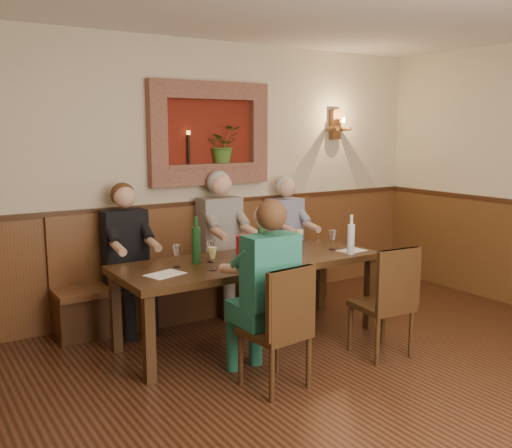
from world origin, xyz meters
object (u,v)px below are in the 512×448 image
(chair_near_left, at_px, (276,352))
(water_bottle, at_px, (351,238))
(spittoon_bucket, at_px, (247,248))
(wine_bottle_green_b, at_px, (196,244))
(dining_table, at_px, (250,267))
(bench, at_px, (202,281))
(person_chair_front, at_px, (264,307))
(person_bench_mid, at_px, (224,254))
(person_bench_right, at_px, (289,249))
(person_bench_left, at_px, (129,270))
(chair_near_right, at_px, (382,323))
(wine_bottle_green_a, at_px, (261,241))

(chair_near_left, distance_m, water_bottle, 1.53)
(spittoon_bucket, xyz_separation_m, wine_bottle_green_b, (-0.42, 0.15, 0.06))
(dining_table, relative_size, bench, 0.80)
(person_chair_front, xyz_separation_m, spittoon_bucket, (0.31, 0.73, 0.28))
(bench, bearing_deg, person_bench_mid, -26.75)
(person_bench_right, xyz_separation_m, water_bottle, (-0.15, -1.17, 0.33))
(person_bench_right, distance_m, wine_bottle_green_b, 1.73)
(person_chair_front, distance_m, water_bottle, 1.38)
(person_bench_left, relative_size, spittoon_bucket, 6.24)
(bench, distance_m, wine_bottle_green_b, 1.13)
(person_bench_mid, bearing_deg, spittoon_bucket, -106.77)
(person_chair_front, distance_m, wine_bottle_green_b, 0.95)
(chair_near_right, height_order, person_bench_right, person_bench_right)
(bench, bearing_deg, person_bench_left, -172.68)
(person_bench_left, bearing_deg, person_chair_front, -74.31)
(chair_near_right, relative_size, wine_bottle_green_a, 2.57)
(person_bench_mid, bearing_deg, person_chair_front, -109.67)
(wine_bottle_green_b, bearing_deg, person_bench_mid, 46.75)
(bench, distance_m, chair_near_left, 1.92)
(dining_table, distance_m, water_bottle, 0.98)
(spittoon_bucket, bearing_deg, person_bench_mid, 73.23)
(wine_bottle_green_b, bearing_deg, spittoon_bucket, -19.64)
(person_bench_right, xyz_separation_m, person_chair_front, (-1.41, -1.62, 0.01))
(person_bench_right, bearing_deg, person_bench_left, -179.98)
(bench, height_order, wine_bottle_green_b, wine_bottle_green_b)
(chair_near_left, height_order, person_bench_left, person_bench_left)
(person_chair_front, height_order, water_bottle, person_chair_front)
(chair_near_left, distance_m, spittoon_bucket, 1.12)
(bench, xyz_separation_m, person_bench_right, (1.04, -0.10, 0.24))
(dining_table, bearing_deg, water_bottle, -20.34)
(bench, xyz_separation_m, chair_near_left, (-0.36, -1.89, -0.05))
(dining_table, xyz_separation_m, person_chair_front, (-0.36, -0.78, -0.10))
(wine_bottle_green_a, height_order, water_bottle, same)
(chair_near_left, bearing_deg, wine_bottle_green_a, 56.57)
(bench, relative_size, person_bench_right, 2.17)
(chair_near_right, bearing_deg, water_bottle, 80.36)
(dining_table, height_order, chair_near_left, chair_near_left)
(bench, height_order, person_bench_right, person_bench_right)
(chair_near_left, relative_size, person_bench_right, 0.68)
(person_chair_front, bearing_deg, person_bench_mid, 70.33)
(person_bench_left, height_order, spittoon_bucket, person_bench_left)
(bench, relative_size, person_bench_mid, 2.03)
(person_chair_front, xyz_separation_m, wine_bottle_green_b, (-0.11, 0.88, 0.34))
(dining_table, xyz_separation_m, bench, (0.00, 0.94, -0.35))
(person_bench_mid, relative_size, person_bench_right, 1.07)
(chair_near_right, xyz_separation_m, wine_bottle_green_b, (-1.22, 1.02, 0.64))
(wine_bottle_green_b, relative_size, water_bottle, 1.11)
(dining_table, bearing_deg, person_bench_right, 38.76)
(chair_near_left, xyz_separation_m, spittoon_bucket, (0.31, 0.90, 0.59))
(bench, bearing_deg, chair_near_right, -68.10)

